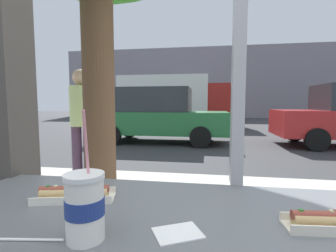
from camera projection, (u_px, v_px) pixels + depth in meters
ground_plane at (211, 140)px, 8.93m from camera, size 60.00×60.00×0.00m
sidewalk_strip at (218, 219)px, 2.64m from camera, size 16.00×2.80×0.15m
building_facade_far at (210, 83)px, 23.27m from camera, size 28.00×1.20×6.49m
soda_cup_left at (85, 206)px, 0.61m from camera, size 0.10×0.10×0.32m
hotdog_tray_near at (75, 193)px, 0.87m from camera, size 0.29×0.16×0.05m
loose_straw at (26, 240)px, 0.61m from camera, size 0.19×0.03×0.01m
napkin_wrapper at (178, 233)px, 0.64m from camera, size 0.15×0.14×0.00m
parked_car_green at (159, 115)px, 8.35m from camera, size 4.47×2.03×1.83m
box_truck at (177, 99)px, 13.90m from camera, size 6.63×2.44×2.82m
pedestrian at (82, 119)px, 3.49m from camera, size 0.32×0.32×1.63m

